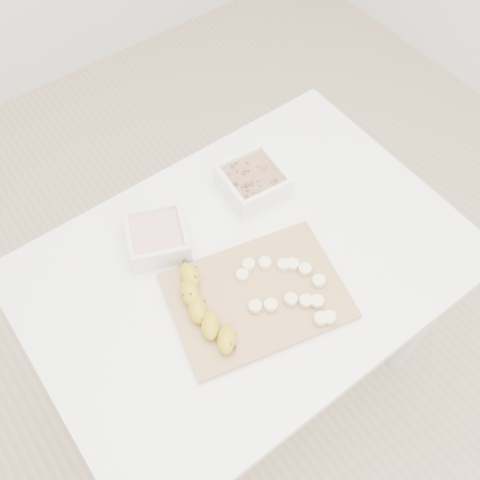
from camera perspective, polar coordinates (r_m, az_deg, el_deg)
ground at (r=1.91m, az=0.55°, el=-13.77°), size 3.50×3.50×0.00m
table at (r=1.31m, az=0.78°, el=-4.56°), size 1.00×0.70×0.75m
bowl_yogurt at (r=1.24m, az=-8.78°, el=0.32°), size 0.18×0.18×0.06m
bowl_granola at (r=1.32m, az=1.38°, el=6.30°), size 0.16×0.16×0.07m
cutting_board at (r=1.18m, az=1.84°, el=-5.98°), size 0.43×0.35×0.01m
banana at (r=1.14m, az=-3.69°, el=-7.42°), size 0.13×0.23×0.04m
banana_slices at (r=1.17m, az=5.21°, el=-5.06°), size 0.18×0.23×0.02m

